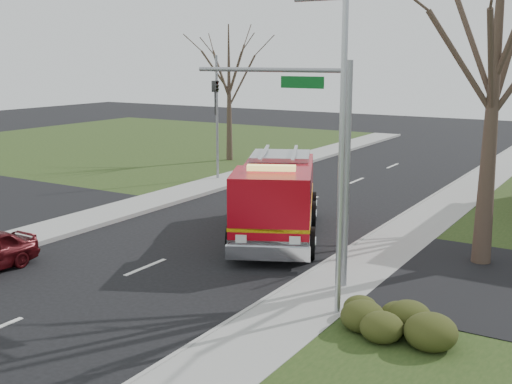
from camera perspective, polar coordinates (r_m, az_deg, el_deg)
The scene contains 10 objects.
ground at distance 21.84m, azimuth -9.79°, elevation -6.63°, with size 120.00×120.00×0.00m, color black.
sidewalk_right at distance 18.53m, azimuth 5.02°, elevation -9.67°, with size 2.40×80.00×0.15m, color #989893.
sidewalk_left at distance 26.19m, azimuth -20.10°, elevation -3.90°, with size 2.40×80.00×0.15m, color #989893.
hedge_corner at distance 16.50m, azimuth 12.34°, elevation -10.80°, with size 2.80×2.00×0.90m, color #2D3613.
bare_tree_near at distance 21.91m, azimuth 20.65°, elevation 12.56°, with size 6.00×6.00×12.00m.
bare_tree_left at distance 42.74m, azimuth -2.42°, elevation 10.10°, with size 4.50×4.50×9.00m.
traffic_signal_mast at distance 19.15m, azimuth 4.62°, elevation 5.37°, with size 5.29×0.18×6.80m.
streetlight_pole at distance 16.56m, azimuth 7.44°, elevation 3.75°, with size 1.48×0.16×8.40m.
utility_pole_far at distance 36.12m, azimuth -3.49°, elevation 6.49°, with size 0.14×0.14×7.00m, color gray.
fire_engine at distance 24.72m, azimuth 1.80°, elevation -0.73°, with size 6.00×8.49×3.27m.
Camera 1 is at (13.80, -15.48, 6.85)m, focal length 45.00 mm.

